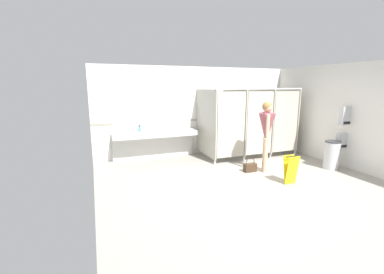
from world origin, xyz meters
TOP-DOWN VIEW (x-y plane):
  - ground_plane at (0.00, 0.00)m, footprint 6.41×6.89m
  - wall_back at (0.00, 3.21)m, footprint 6.41×0.12m
  - wall_side_right at (2.97, 0.00)m, footprint 0.12×6.89m
  - wall_back_tile_band at (0.00, 3.14)m, footprint 6.41×0.01m
  - vanity_counter at (-1.51, 2.94)m, footprint 2.37×0.54m
  - mirror_panel at (-1.51, 3.13)m, footprint 2.27×0.02m
  - bathroom_stalls at (1.21, 2.25)m, footprint 2.77×1.34m
  - paper_towel_dispenser_upper at (2.84, 0.46)m, footprint 0.39×0.13m
  - paper_towel_dispenser_lower at (2.84, 0.48)m, footprint 0.40×0.13m
  - trash_bin at (2.47, 0.46)m, footprint 0.38×0.38m
  - person_standing at (0.75, 0.90)m, footprint 0.55×0.55m
  - handbag at (0.40, 0.98)m, footprint 0.32×0.14m
  - soap_dispenser at (-1.93, 3.02)m, footprint 0.07×0.07m
  - paper_cup at (-2.16, 2.78)m, footprint 0.07×0.07m
  - wet_floor_sign at (0.75, -0.01)m, footprint 0.28×0.19m

SIDE VIEW (x-z plane):
  - ground_plane at x=0.00m, z-range -0.10..0.00m
  - handbag at x=0.40m, z-range -0.07..0.30m
  - wet_floor_sign at x=0.75m, z-range 0.01..0.64m
  - trash_bin at x=2.47m, z-range 0.00..0.72m
  - vanity_counter at x=-1.51m, z-range 0.14..1.07m
  - paper_towel_dispenser_lower at x=2.84m, z-range 0.50..0.90m
  - paper_cup at x=-2.16m, z-range 0.82..0.93m
  - soap_dispenser at x=-1.93m, z-range 0.81..0.99m
  - wall_back_tile_band at x=0.00m, z-range 1.02..1.08m
  - bathroom_stalls at x=1.21m, z-range 0.05..2.07m
  - person_standing at x=0.75m, z-range 0.23..1.95m
  - wall_back at x=0.00m, z-range 0.00..2.64m
  - wall_side_right at x=2.97m, z-range 0.00..2.64m
  - paper_towel_dispenser_upper at x=2.84m, z-range 1.11..1.57m
  - mirror_panel at x=-1.51m, z-range 0.97..2.05m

